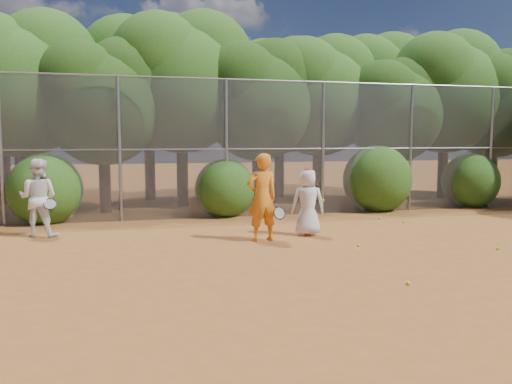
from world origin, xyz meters
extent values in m
plane|color=brown|center=(0.00, 0.00, 0.00)|extent=(80.00, 80.00, 0.00)
cylinder|color=gray|center=(-7.00, 6.00, 2.00)|extent=(0.09, 0.09, 4.00)
cylinder|color=gray|center=(-4.00, 6.00, 2.00)|extent=(0.09, 0.09, 4.00)
cylinder|color=gray|center=(-1.00, 6.00, 2.00)|extent=(0.09, 0.09, 4.00)
cylinder|color=gray|center=(2.00, 6.00, 2.00)|extent=(0.09, 0.09, 4.00)
cylinder|color=gray|center=(5.00, 6.00, 2.00)|extent=(0.09, 0.09, 4.00)
cylinder|color=gray|center=(8.00, 6.00, 2.00)|extent=(0.09, 0.09, 4.00)
cylinder|color=gray|center=(0.00, 6.00, 4.00)|extent=(20.00, 0.05, 0.05)
cylinder|color=gray|center=(0.00, 6.00, 2.00)|extent=(20.00, 0.04, 0.04)
cube|color=slate|center=(0.00, 6.00, 2.00)|extent=(20.00, 0.02, 4.00)
cylinder|color=black|center=(-7.00, 8.50, 1.26)|extent=(0.38, 0.38, 2.52)
sphere|color=#244D13|center=(-7.00, 8.50, 3.73)|extent=(4.03, 4.03, 4.03)
sphere|color=#244D13|center=(-6.19, 8.90, 4.74)|extent=(3.23, 3.23, 3.23)
cylinder|color=black|center=(-4.50, 7.80, 1.08)|extent=(0.36, 0.36, 2.17)
sphere|color=black|center=(-4.50, 7.80, 3.21)|extent=(3.47, 3.47, 3.47)
sphere|color=black|center=(-3.81, 8.15, 4.08)|extent=(2.78, 2.78, 2.78)
sphere|color=black|center=(-5.11, 7.54, 3.91)|extent=(2.60, 2.60, 2.60)
cylinder|color=black|center=(-2.00, 8.80, 1.33)|extent=(0.39, 0.39, 2.66)
sphere|color=#244D13|center=(-2.00, 8.80, 3.94)|extent=(4.26, 4.26, 4.26)
sphere|color=#244D13|center=(-1.15, 9.23, 5.00)|extent=(3.40, 3.40, 3.40)
sphere|color=#244D13|center=(-2.74, 8.48, 4.79)|extent=(3.19, 3.19, 3.19)
cylinder|color=black|center=(0.50, 8.20, 1.14)|extent=(0.37, 0.37, 2.27)
sphere|color=black|center=(0.50, 8.20, 3.37)|extent=(3.64, 3.64, 3.64)
sphere|color=black|center=(1.23, 8.56, 4.28)|extent=(2.91, 2.91, 2.91)
sphere|color=black|center=(-0.14, 7.93, 4.10)|extent=(2.73, 2.73, 2.73)
cylinder|color=black|center=(3.00, 9.00, 1.22)|extent=(0.38, 0.38, 2.45)
sphere|color=#244D13|center=(3.00, 9.00, 3.63)|extent=(3.92, 3.92, 3.92)
sphere|color=#244D13|center=(3.78, 9.39, 4.61)|extent=(3.14, 3.14, 3.14)
sphere|color=#244D13|center=(2.31, 8.71, 4.41)|extent=(2.94, 2.94, 2.94)
cylinder|color=black|center=(5.50, 8.00, 1.05)|extent=(0.36, 0.36, 2.10)
sphere|color=black|center=(5.50, 8.00, 3.11)|extent=(3.36, 3.36, 3.36)
sphere|color=black|center=(6.17, 8.34, 3.95)|extent=(2.69, 2.69, 2.69)
sphere|color=black|center=(4.91, 7.75, 3.78)|extent=(2.52, 2.52, 2.52)
cylinder|color=black|center=(8.00, 8.60, 1.29)|extent=(0.39, 0.39, 2.59)
sphere|color=#244D13|center=(8.00, 8.60, 3.83)|extent=(4.14, 4.14, 4.14)
sphere|color=#244D13|center=(8.83, 9.01, 4.87)|extent=(3.32, 3.32, 3.32)
sphere|color=#244D13|center=(7.27, 8.29, 4.66)|extent=(3.11, 3.11, 3.11)
cylinder|color=black|center=(10.00, 8.30, 1.15)|extent=(0.37, 0.37, 2.31)
sphere|color=black|center=(10.00, 8.30, 3.42)|extent=(3.70, 3.70, 3.70)
sphere|color=black|center=(10.74, 8.67, 4.34)|extent=(2.96, 2.96, 2.96)
sphere|color=black|center=(9.35, 8.02, 4.16)|extent=(2.77, 2.77, 2.77)
cylinder|color=black|center=(-8.00, 10.80, 1.31)|extent=(0.39, 0.39, 2.62)
sphere|color=#244D13|center=(-8.00, 10.80, 3.88)|extent=(4.20, 4.20, 4.20)
sphere|color=#244D13|center=(-7.16, 11.22, 4.94)|extent=(3.36, 3.36, 3.36)
cylinder|color=black|center=(-3.00, 11.00, 1.40)|extent=(0.40, 0.40, 2.80)
sphere|color=#244D13|center=(-3.00, 11.00, 4.14)|extent=(4.48, 4.48, 4.48)
sphere|color=#244D13|center=(-2.10, 11.45, 5.26)|extent=(3.58, 3.58, 3.58)
sphere|color=#244D13|center=(-3.78, 10.66, 5.04)|extent=(3.36, 3.36, 3.36)
cylinder|color=black|center=(2.00, 10.60, 1.26)|extent=(0.38, 0.38, 2.52)
sphere|color=#244D13|center=(2.00, 10.60, 3.73)|extent=(4.03, 4.03, 4.03)
sphere|color=#244D13|center=(2.81, 11.00, 4.74)|extent=(3.23, 3.23, 3.23)
sphere|color=#244D13|center=(1.29, 10.30, 4.54)|extent=(3.02, 3.02, 3.02)
cylinder|color=black|center=(6.50, 11.20, 1.36)|extent=(0.40, 0.40, 2.73)
sphere|color=#244D13|center=(6.50, 11.20, 4.04)|extent=(4.37, 4.37, 4.37)
sphere|color=#244D13|center=(7.37, 11.64, 5.13)|extent=(3.49, 3.49, 3.49)
sphere|color=#244D13|center=(5.74, 10.87, 4.91)|extent=(3.28, 3.28, 3.28)
sphere|color=#244D13|center=(-6.00, 6.30, 1.00)|extent=(2.00, 2.00, 2.00)
sphere|color=#244D13|center=(-1.00, 6.30, 0.90)|extent=(1.80, 1.80, 1.80)
sphere|color=#244D13|center=(4.00, 6.30, 1.10)|extent=(2.20, 2.20, 2.20)
sphere|color=#244D13|center=(7.50, 6.30, 0.95)|extent=(1.90, 1.90, 1.90)
imported|color=orange|center=(-0.89, 2.39, 0.99)|extent=(0.79, 0.59, 1.97)
torus|color=black|center=(-0.54, 2.19, 0.65)|extent=(0.33, 0.19, 0.29)
cylinder|color=black|center=(-0.59, 2.39, 0.58)|extent=(0.10, 0.27, 0.12)
imported|color=white|center=(0.34, 2.77, 0.79)|extent=(0.87, 0.67, 1.58)
ellipsoid|color=#A61721|center=(0.34, 2.77, 1.54)|extent=(0.22, 0.22, 0.13)
sphere|color=#ACCE25|center=(0.64, 2.57, 0.85)|extent=(0.07, 0.07, 0.07)
imported|color=white|center=(-5.84, 4.18, 0.92)|extent=(1.03, 0.88, 1.83)
torus|color=black|center=(-5.54, 3.88, 0.80)|extent=(0.32, 0.22, 0.26)
cylinder|color=black|center=(-5.55, 4.06, 0.67)|extent=(0.05, 0.25, 0.19)
sphere|color=#ACCE25|center=(3.59, 0.28, 0.03)|extent=(0.07, 0.07, 0.07)
sphere|color=#ACCE25|center=(3.49, 3.77, 0.03)|extent=(0.07, 0.07, 0.07)
sphere|color=#ACCE25|center=(0.45, -1.49, 0.03)|extent=(0.07, 0.07, 0.07)
sphere|color=#ACCE25|center=(0.94, 1.28, 0.03)|extent=(0.07, 0.07, 0.07)
sphere|color=#ACCE25|center=(3.17, 4.54, 0.03)|extent=(0.07, 0.07, 0.07)
camera|label=1|loc=(-3.74, -8.30, 2.27)|focal=35.00mm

